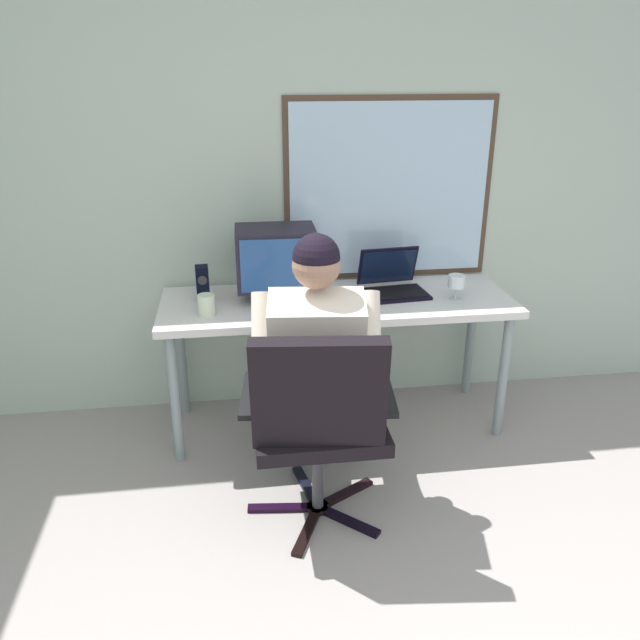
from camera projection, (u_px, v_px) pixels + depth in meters
The scene contains 9 objects.
wall_rear at pixel (282, 179), 3.34m from camera, with size 4.79×0.08×2.57m.
desk at pixel (337, 312), 3.28m from camera, with size 1.80×0.61×0.73m.
office_chair at pixel (318, 415), 2.53m from camera, with size 0.66×0.64×0.95m.
person_seated at pixel (316, 361), 2.73m from camera, with size 0.55×0.80×1.26m.
crt_monitor at pixel (276, 258), 3.17m from camera, with size 0.40×0.29×0.37m.
laptop at pixel (392, 281), 3.34m from camera, with size 0.35×0.33×0.22m.
wine_glass at pixel (457, 283), 3.21m from camera, with size 0.09×0.09×0.13m.
desk_speaker at pixel (202, 283), 3.21m from camera, with size 0.07×0.08×0.18m.
coffee_mug at pixel (206, 305), 3.03m from camera, with size 0.08×0.08×0.10m.
Camera 1 is at (-0.24, -0.78, 1.87)m, focal length 35.55 mm.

